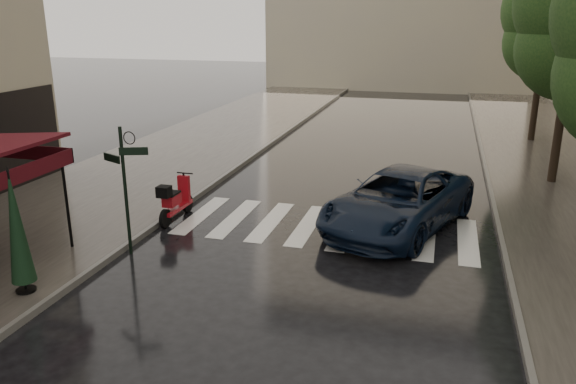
% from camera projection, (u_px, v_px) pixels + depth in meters
% --- Properties ---
extents(ground, '(120.00, 120.00, 0.00)m').
position_uv_depth(ground, '(104.00, 323.00, 10.46)').
color(ground, black).
rests_on(ground, ground).
extents(sidewalk_near, '(6.00, 60.00, 0.12)m').
position_uv_depth(sidewalk_near, '(175.00, 156.00, 22.62)').
color(sidewalk_near, '#38332D').
rests_on(sidewalk_near, ground).
extents(sidewalk_far, '(5.50, 60.00, 0.12)m').
position_uv_depth(sidewalk_far, '(575.00, 184.00, 18.84)').
color(sidewalk_far, '#38332D').
rests_on(sidewalk_far, ground).
extents(curb_near, '(0.12, 60.00, 0.16)m').
position_uv_depth(curb_near, '(247.00, 161.00, 21.83)').
color(curb_near, '#595651').
rests_on(curb_near, ground).
extents(curb_far, '(0.12, 60.00, 0.16)m').
position_uv_depth(curb_far, '(487.00, 178.00, 19.56)').
color(curb_far, '#595651').
rests_on(curb_far, ground).
extents(crosswalk, '(7.85, 3.20, 0.01)m').
position_uv_depth(crosswalk, '(326.00, 227.00, 15.21)').
color(crosswalk, silver).
rests_on(crosswalk, ground).
extents(signpost, '(1.17, 0.29, 3.10)m').
position_uv_depth(signpost, '(125.00, 181.00, 12.97)').
color(signpost, black).
rests_on(signpost, ground).
extents(tree_mid, '(3.80, 3.80, 8.34)m').
position_uv_depth(tree_mid, '(576.00, 12.00, 17.37)').
color(tree_mid, black).
rests_on(tree_mid, sidewalk_far).
extents(tree_far, '(3.80, 3.80, 8.16)m').
position_uv_depth(tree_far, '(547.00, 16.00, 23.80)').
color(tree_far, black).
rests_on(tree_far, sidewalk_far).
extents(scooter, '(0.49, 1.83, 1.21)m').
position_uv_depth(scooter, '(175.00, 201.00, 15.57)').
color(scooter, black).
rests_on(scooter, ground).
extents(parked_car, '(4.25, 6.06, 1.54)m').
position_uv_depth(parked_car, '(399.00, 201.00, 14.95)').
color(parked_car, black).
rests_on(parked_car, ground).
extents(parasol_back, '(0.48, 0.48, 2.59)m').
position_uv_depth(parasol_back, '(16.00, 227.00, 11.01)').
color(parasol_back, black).
rests_on(parasol_back, sidewalk_near).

